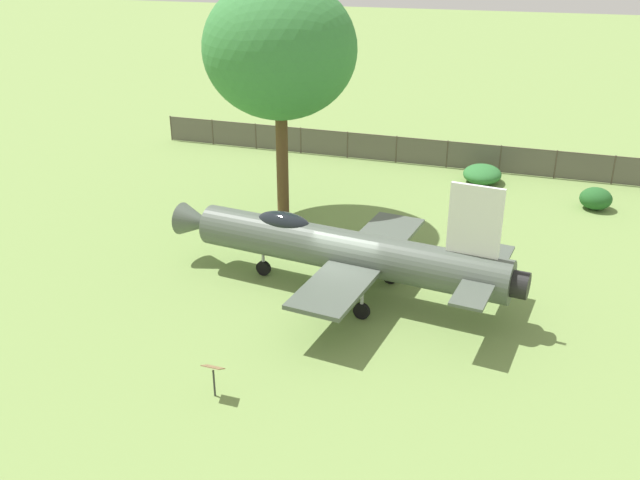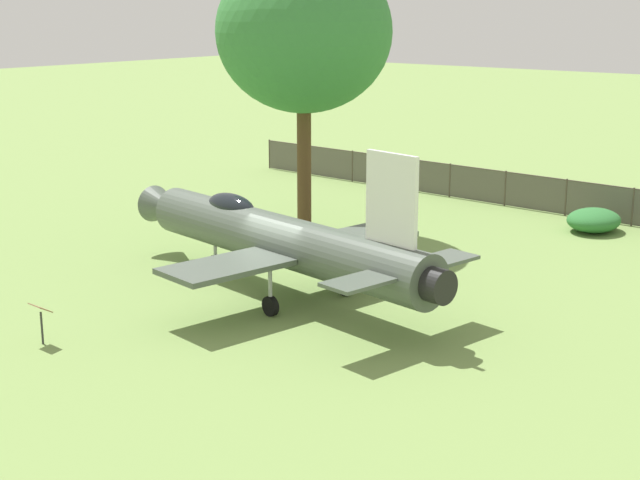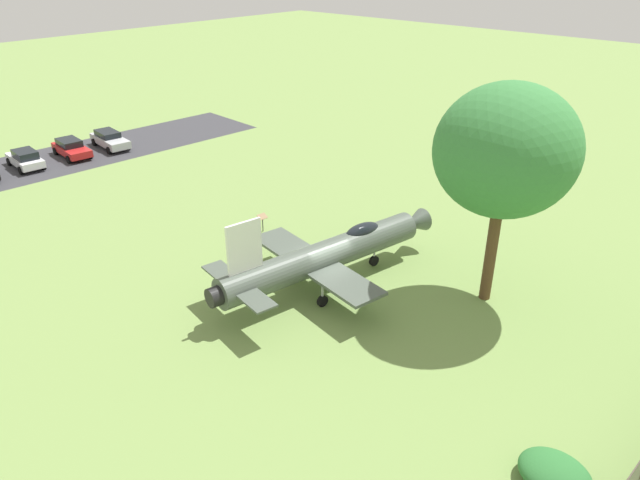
{
  "view_description": "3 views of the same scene",
  "coord_description": "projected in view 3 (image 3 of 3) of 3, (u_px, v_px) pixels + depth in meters",
  "views": [
    {
      "loc": [
        -5.32,
        22.78,
        12.79
      ],
      "look_at": [
        1.2,
        -0.5,
        1.86
      ],
      "focal_mm": 39.18,
      "sensor_mm": 36.0,
      "label": 1
    },
    {
      "loc": [
        -18.25,
        20.92,
        8.87
      ],
      "look_at": [
        -0.44,
        -1.27,
        1.63
      ],
      "focal_mm": 52.25,
      "sensor_mm": 36.0,
      "label": 2
    },
    {
      "loc": [
        -19.49,
        -17.83,
        16.2
      ],
      "look_at": [
        0.29,
        0.49,
        2.45
      ],
      "focal_mm": 32.8,
      "sensor_mm": 36.0,
      "label": 3
    }
  ],
  "objects": [
    {
      "name": "parking_strip",
      "position": [
        29.0,
        167.0,
        47.3
      ],
      "size": [
        41.08,
        10.17,
        0.0
      ],
      "primitive_type": "cube",
      "rotation": [
        0.0,
        0.0,
        3.09
      ],
      "color": "#38383D",
      "rests_on": "ground_plane"
    },
    {
      "name": "parked_car_red",
      "position": [
        71.0,
        148.0,
        49.3
      ],
      "size": [
        2.34,
        4.58,
        1.42
      ],
      "rotation": [
        0.0,
        0.0,
        4.63
      ],
      "color": "red",
      "rests_on": "ground_plane"
    },
    {
      "name": "ground_plane",
      "position": [
        323.0,
        286.0,
        30.89
      ],
      "size": [
        200.0,
        200.0,
        0.0
      ],
      "primitive_type": "plane",
      "color": "#75934C"
    },
    {
      "name": "parked_car_white",
      "position": [
        25.0,
        159.0,
        46.8
      ],
      "size": [
        2.23,
        4.33,
        1.48
      ],
      "rotation": [
        0.0,
        0.0,
        1.49
      ],
      "color": "silver",
      "rests_on": "ground_plane"
    },
    {
      "name": "parked_car_silver",
      "position": [
        110.0,
        139.0,
        51.43
      ],
      "size": [
        2.33,
        4.89,
        1.44
      ],
      "rotation": [
        0.0,
        0.0,
        4.61
      ],
      "color": "#B2B5BA",
      "rests_on": "ground_plane"
    },
    {
      "name": "display_jet",
      "position": [
        329.0,
        254.0,
        30.25
      ],
      "size": [
        14.01,
        9.07,
        5.05
      ],
      "rotation": [
        0.0,
        0.0,
        6.12
      ],
      "color": "#4C564C",
      "rests_on": "ground_plane"
    },
    {
      "name": "shade_tree",
      "position": [
        506.0,
        151.0,
        26.35
      ],
      "size": [
        6.84,
        6.54,
        10.91
      ],
      "color": "brown",
      "rests_on": "ground_plane"
    },
    {
      "name": "shrub_near_fence",
      "position": [
        555.0,
        474.0,
        19.38
      ],
      "size": [
        2.05,
        2.45,
        0.93
      ],
      "color": "#2D7033",
      "rests_on": "ground_plane"
    },
    {
      "name": "info_plaque",
      "position": [
        262.0,
        219.0,
        36.37
      ],
      "size": [
        0.62,
        0.43,
        1.14
      ],
      "color": "#333333",
      "rests_on": "ground_plane"
    }
  ]
}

